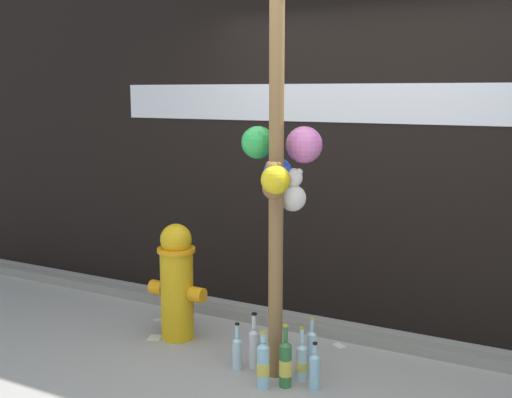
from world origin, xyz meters
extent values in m
plane|color=#9E9B93|center=(0.00, 0.00, 0.00)|extent=(14.00, 14.00, 0.00)
cube|color=black|center=(0.00, 1.50, 1.91)|extent=(10.00, 0.20, 3.82)
cube|color=silver|center=(-0.23, 1.39, 1.75)|extent=(4.02, 0.01, 0.30)
cube|color=gray|center=(0.00, 1.03, 0.04)|extent=(8.00, 0.12, 0.08)
cylinder|color=olive|center=(-0.15, 0.23, 1.47)|extent=(0.09, 0.09, 2.94)
sphere|color=#D66BB2|center=(-0.04, 0.41, 1.51)|extent=(0.24, 0.24, 0.24)
sphere|color=blue|center=(-0.19, 0.33, 1.33)|extent=(0.19, 0.19, 0.19)
sphere|color=yellow|center=(-0.08, 0.09, 1.32)|extent=(0.18, 0.18, 0.18)
sphere|color=green|center=(-0.32, 0.31, 1.52)|extent=(0.21, 0.21, 0.21)
sphere|color=brown|center=(-0.10, 0.10, 1.27)|extent=(0.14, 0.14, 0.14)
sphere|color=brown|center=(-0.10, 0.10, 1.38)|extent=(0.10, 0.10, 0.10)
sphere|color=brown|center=(-0.13, 0.10, 1.41)|extent=(0.04, 0.04, 0.04)
sphere|color=brown|center=(-0.07, 0.10, 1.41)|extent=(0.04, 0.04, 0.04)
sphere|color=brown|center=(-0.10, 0.06, 1.38)|extent=(0.04, 0.04, 0.04)
sphere|color=silver|center=(-0.09, 0.35, 1.17)|extent=(0.17, 0.17, 0.17)
sphere|color=silver|center=(-0.09, 0.35, 1.30)|extent=(0.12, 0.12, 0.12)
sphere|color=silver|center=(-0.13, 0.35, 1.34)|extent=(0.05, 0.05, 0.05)
sphere|color=silver|center=(-0.05, 0.35, 1.34)|extent=(0.05, 0.05, 0.05)
sphere|color=#9D9992|center=(-0.09, 0.30, 1.30)|extent=(0.04, 0.04, 0.04)
cylinder|color=gold|center=(-1.09, 0.46, 0.34)|extent=(0.25, 0.25, 0.67)
cylinder|color=orange|center=(-1.09, 0.46, 0.69)|extent=(0.28, 0.28, 0.03)
sphere|color=gold|center=(-1.09, 0.46, 0.76)|extent=(0.23, 0.23, 0.23)
cylinder|color=orange|center=(-1.26, 0.46, 0.37)|extent=(0.11, 0.11, 0.11)
cylinder|color=orange|center=(-0.91, 0.46, 0.37)|extent=(0.11, 0.11, 0.11)
cylinder|color=#B2DBEA|center=(0.04, 0.38, 0.13)|extent=(0.06, 0.06, 0.27)
cone|color=#B2DBEA|center=(0.04, 0.38, 0.28)|extent=(0.06, 0.06, 0.02)
cylinder|color=#B2DBEA|center=(0.04, 0.38, 0.33)|extent=(0.02, 0.02, 0.08)
cylinder|color=gold|center=(0.04, 0.38, 0.37)|extent=(0.03, 0.03, 0.01)
cylinder|color=#B2DBEA|center=(0.03, 0.25, 0.11)|extent=(0.07, 0.07, 0.22)
cone|color=#B2DBEA|center=(0.03, 0.25, 0.23)|extent=(0.07, 0.07, 0.03)
cylinder|color=#B2DBEA|center=(0.03, 0.25, 0.30)|extent=(0.03, 0.03, 0.10)
cylinder|color=#D8C64C|center=(0.03, 0.25, 0.09)|extent=(0.07, 0.07, 0.06)
cylinder|color=gold|center=(0.03, 0.25, 0.35)|extent=(0.03, 0.03, 0.01)
cylinder|color=#337038|center=(-0.02, 0.12, 0.14)|extent=(0.08, 0.08, 0.27)
cone|color=#337038|center=(-0.02, 0.12, 0.29)|extent=(0.08, 0.08, 0.03)
cylinder|color=#337038|center=(-0.02, 0.12, 0.35)|extent=(0.03, 0.03, 0.09)
cylinder|color=#D8C64C|center=(-0.02, 0.12, 0.13)|extent=(0.08, 0.08, 0.11)
cylinder|color=gold|center=(-0.02, 0.12, 0.40)|extent=(0.03, 0.03, 0.01)
cylinder|color=#93CCE0|center=(-0.13, 0.04, 0.14)|extent=(0.08, 0.08, 0.27)
cone|color=#93CCE0|center=(-0.13, 0.04, 0.29)|extent=(0.08, 0.08, 0.03)
cylinder|color=#93CCE0|center=(-0.13, 0.04, 0.33)|extent=(0.04, 0.04, 0.06)
cylinder|color=#D8C64C|center=(-0.13, 0.04, 0.13)|extent=(0.08, 0.08, 0.08)
cylinder|color=gold|center=(-0.13, 0.04, 0.36)|extent=(0.04, 0.04, 0.01)
cylinder|color=silver|center=(-0.33, 0.27, 0.12)|extent=(0.08, 0.08, 0.24)
cone|color=silver|center=(-0.33, 0.27, 0.26)|extent=(0.08, 0.08, 0.03)
cylinder|color=silver|center=(-0.33, 0.27, 0.32)|extent=(0.03, 0.03, 0.10)
cylinder|color=black|center=(-0.33, 0.27, 0.38)|extent=(0.04, 0.04, 0.01)
cylinder|color=#93CCE0|center=(0.16, 0.17, 0.10)|extent=(0.07, 0.07, 0.21)
cone|color=#93CCE0|center=(0.16, 0.17, 0.22)|extent=(0.07, 0.07, 0.03)
cylinder|color=#93CCE0|center=(0.16, 0.17, 0.27)|extent=(0.03, 0.03, 0.06)
cylinder|color=black|center=(0.16, 0.17, 0.30)|extent=(0.03, 0.03, 0.01)
cylinder|color=#B2DBEA|center=(-0.41, 0.19, 0.10)|extent=(0.06, 0.06, 0.20)
cone|color=#B2DBEA|center=(-0.41, 0.19, 0.21)|extent=(0.06, 0.06, 0.03)
cylinder|color=#B2DBEA|center=(-0.41, 0.19, 0.27)|extent=(0.03, 0.03, 0.09)
cylinder|color=black|center=(-0.41, 0.19, 0.32)|extent=(0.03, 0.03, 0.01)
cube|color=silver|center=(-1.24, 0.37, 0.00)|extent=(0.13, 0.14, 0.01)
cube|color=silver|center=(-1.43, 0.71, 0.00)|extent=(0.12, 0.13, 0.01)
cube|color=silver|center=(0.05, 0.89, 0.00)|extent=(0.12, 0.10, 0.01)
camera|label=1|loc=(1.60, -3.28, 1.84)|focal=44.45mm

